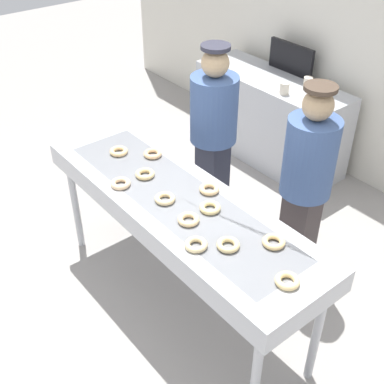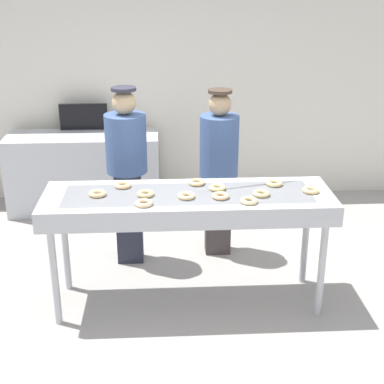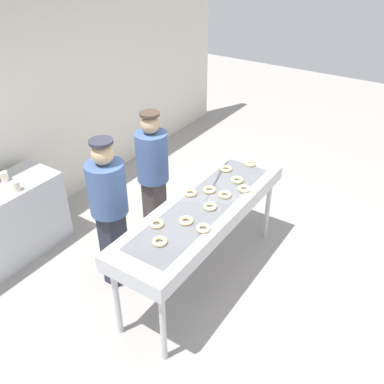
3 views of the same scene
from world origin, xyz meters
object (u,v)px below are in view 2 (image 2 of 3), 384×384
Objects in this scene: worker_baker at (219,163)px; menu_display at (84,117)px; plain_donut_7 at (261,194)px; prep_counter at (85,173)px; plain_donut_3 at (186,196)px; plain_donut_5 at (123,185)px; plain_donut_9 at (311,190)px; paper_cup_0 at (109,134)px; plain_donut_0 at (221,196)px; plain_donut_1 at (97,194)px; plain_donut_2 at (145,194)px; plain_donut_8 at (144,203)px; plain_donut_10 at (249,201)px; paper_cup_1 at (116,128)px; plain_donut_4 at (217,188)px; plain_donut_6 at (274,183)px; plain_donut_11 at (197,182)px; fryer_conveyor at (188,204)px; worker_assistant at (127,164)px.

worker_baker is 2.00m from menu_display.
prep_counter is at bearing 128.09° from plain_donut_7.
plain_donut_3 is 0.24× the size of menu_display.
plain_donut_9 is (1.48, -0.19, 0.00)m from plain_donut_5.
plain_donut_7 is at bearing -55.29° from paper_cup_0.
plain_donut_0 is 0.26m from plain_donut_3.
paper_cup_0 is at bearing 98.49° from plain_donut_5.
plain_donut_5 is at bearing 43.77° from plain_donut_1.
plain_donut_7 is at bearing -2.97° from plain_donut_2.
plain_donut_9 is (1.30, 0.19, 0.00)m from plain_donut_8.
menu_display is at bearing 131.72° from plain_donut_9.
menu_display reaches higher than plain_donut_7.
paper_cup_1 is (-1.16, 2.33, -0.04)m from plain_donut_10.
plain_donut_4 is 1.00× the size of plain_donut_6.
plain_donut_11 is at bearing 131.62° from plain_donut_10.
menu_display is (-1.54, 2.49, 0.05)m from plain_donut_10.
plain_donut_0 is (0.24, -0.10, 0.10)m from fryer_conveyor.
plain_donut_3 and plain_donut_11 have the same top height.
prep_counter is (-0.57, 1.28, -0.52)m from worker_assistant.
fryer_conveyor is 0.27m from plain_donut_4.
prep_counter is at bearing 133.55° from plain_donut_6.
plain_donut_2 is 1.00× the size of plain_donut_7.
plain_donut_1 is at bearing -165.13° from plain_donut_11.
fryer_conveyor is 17.12× the size of plain_donut_2.
plain_donut_10 reaches higher than paper_cup_1.
plain_donut_9 is 0.08× the size of worker_assistant.
plain_donut_3 is 1.03m from worker_baker.
plain_donut_6 is 0.08× the size of worker_baker.
plain_donut_4 and plain_donut_7 have the same top height.
plain_donut_5 is (-0.52, 0.17, 0.10)m from fryer_conveyor.
plain_donut_6 is at bearing -1.09° from plain_donut_5.
plain_donut_10 is at bearing -24.92° from fryer_conveyor.
plain_donut_2 is at bearing 50.67° from worker_baker.
menu_display reaches higher than prep_counter.
fryer_conveyor is 0.95m from worker_baker.
plain_donut_3 is (-0.02, -0.08, 0.10)m from fryer_conveyor.
menu_display reaches higher than plain_donut_10.
plain_donut_9 is at bearing -7.44° from plain_donut_4.
worker_baker is (0.67, 1.10, -0.06)m from plain_donut_8.
plain_donut_8 is at bearing 55.39° from worker_baker.
plain_donut_2 is at bearing -69.79° from prep_counter.
plain_donut_11 is at bearing 28.86° from plain_donut_2.
fryer_conveyor is at bearing 155.08° from plain_donut_10.
plain_donut_9 is 2.96m from prep_counter.
plain_donut_1 and plain_donut_4 have the same top height.
plain_donut_1 is at bearing 73.70° from worker_assistant.
worker_assistant is 1.12m from paper_cup_0.
plain_donut_0 and plain_donut_2 have the same top height.
plain_donut_11 is (-0.16, 0.13, 0.00)m from plain_donut_4.
plain_donut_4 is 0.48m from plain_donut_6.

